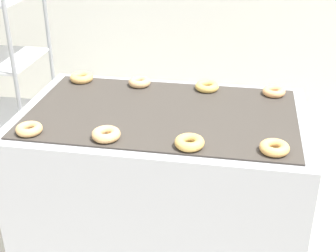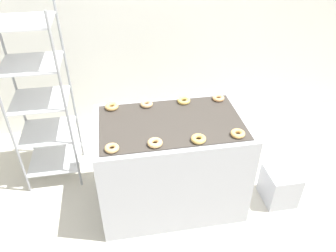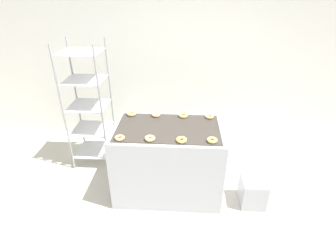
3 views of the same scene
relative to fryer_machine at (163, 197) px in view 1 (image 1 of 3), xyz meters
name	(u,v)px [view 1 (image 1 of 3)]	position (x,y,z in m)	size (l,w,h in m)	color
fryer_machine	(163,197)	(0.00, 0.00, 0.00)	(1.31, 0.81, 0.94)	#A8AAB2
donut_near_left	(29,129)	(-0.51, -0.30, 0.49)	(0.11, 0.11, 0.04)	tan
donut_near_midleft	(106,134)	(-0.18, -0.29, 0.49)	(0.12, 0.12, 0.04)	#E4AF6E
donut_near_midright	(189,142)	(0.16, -0.30, 0.49)	(0.12, 0.12, 0.04)	#DFB05A
donut_near_right	(274,148)	(0.49, -0.28, 0.49)	(0.12, 0.12, 0.04)	#EDB161
donut_far_left	(82,77)	(-0.49, 0.30, 0.49)	(0.12, 0.12, 0.04)	#DFA85E
donut_far_midleft	(140,82)	(-0.17, 0.29, 0.49)	(0.11, 0.11, 0.04)	tan
donut_far_midright	(207,86)	(0.17, 0.30, 0.49)	(0.12, 0.12, 0.04)	#E5BA5B
donut_far_right	(274,91)	(0.50, 0.29, 0.49)	(0.11, 0.11, 0.04)	#EAA76A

